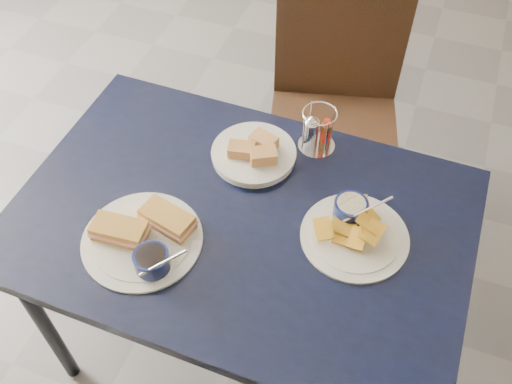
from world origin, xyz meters
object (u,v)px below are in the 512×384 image
(bread_basket, at_px, (254,153))
(condiment_caddy, at_px, (316,132))
(plantain_plate, at_px, (353,226))
(dining_table, at_px, (241,231))
(sandwich_plate, at_px, (145,237))
(chair_far, at_px, (341,98))

(bread_basket, bearing_deg, condiment_caddy, 35.41)
(plantain_plate, bearing_deg, condiment_caddy, 124.23)
(dining_table, xyz_separation_m, sandwich_plate, (-0.20, -0.16, 0.09))
(dining_table, xyz_separation_m, plantain_plate, (0.29, 0.06, 0.08))
(sandwich_plate, distance_m, plantain_plate, 0.54)
(sandwich_plate, height_order, bread_basket, sandwich_plate)
(dining_table, xyz_separation_m, chair_far, (0.10, 0.77, -0.12))
(chair_far, bearing_deg, plantain_plate, -74.81)
(sandwich_plate, bearing_deg, dining_table, 38.75)
(sandwich_plate, height_order, condiment_caddy, condiment_caddy)
(chair_far, bearing_deg, dining_table, -97.54)
(dining_table, relative_size, sandwich_plate, 3.84)
(sandwich_plate, relative_size, condiment_caddy, 2.37)
(bread_basket, bearing_deg, plantain_plate, -25.25)
(chair_far, relative_size, plantain_plate, 3.49)
(chair_far, distance_m, plantain_plate, 0.76)
(plantain_plate, bearing_deg, chair_far, 105.19)
(dining_table, height_order, plantain_plate, plantain_plate)
(plantain_plate, bearing_deg, bread_basket, 154.75)
(dining_table, bearing_deg, sandwich_plate, -141.25)
(dining_table, xyz_separation_m, bread_basket, (-0.04, 0.22, 0.08))
(sandwich_plate, xyz_separation_m, bread_basket, (0.16, 0.38, -0.00))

